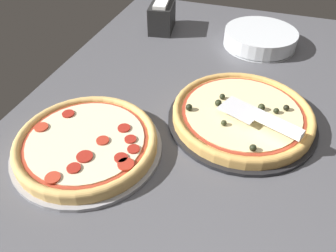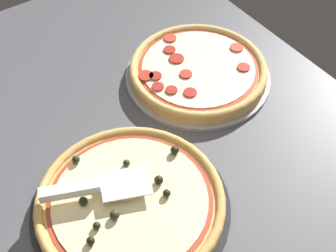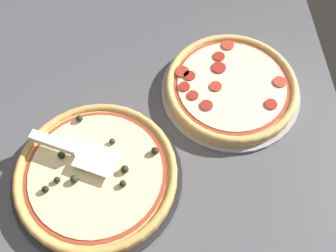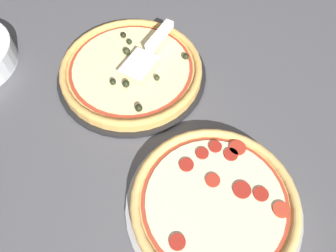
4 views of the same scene
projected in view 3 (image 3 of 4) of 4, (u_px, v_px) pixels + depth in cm
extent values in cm
cube|color=#4C4C51|center=(109.00, 181.00, 89.71)|extent=(150.60, 114.68, 3.60)
cylinder|color=black|center=(98.00, 177.00, 87.79)|extent=(38.00, 38.00, 1.00)
cylinder|color=tan|center=(96.00, 174.00, 86.45)|extent=(35.72, 35.72, 2.10)
torus|color=tan|center=(96.00, 172.00, 85.54)|extent=(35.72, 35.72, 1.84)
cylinder|color=#A33823|center=(96.00, 172.00, 85.47)|extent=(31.05, 31.05, 0.15)
cylinder|color=beige|center=(96.00, 172.00, 85.37)|extent=(29.29, 29.29, 0.40)
sphere|color=black|center=(79.00, 118.00, 90.97)|extent=(1.60, 1.60, 1.60)
sphere|color=#282D19|center=(74.00, 179.00, 83.31)|extent=(1.80, 1.80, 1.80)
sphere|color=black|center=(57.00, 180.00, 83.41)|extent=(1.42, 1.42, 1.42)
sphere|color=black|center=(123.00, 184.00, 82.95)|extent=(1.51, 1.51, 1.51)
sphere|color=black|center=(61.00, 155.00, 86.20)|extent=(1.67, 1.67, 1.67)
sphere|color=#282D19|center=(112.00, 141.00, 88.06)|extent=(1.40, 1.40, 1.40)
sphere|color=black|center=(45.00, 189.00, 82.31)|extent=(1.52, 1.52, 1.52)
sphere|color=black|center=(125.00, 167.00, 84.69)|extent=(1.77, 1.77, 1.77)
sphere|color=black|center=(155.00, 151.00, 86.70)|extent=(1.73, 1.73, 1.73)
cylinder|color=#939399|center=(230.00, 91.00, 99.44)|extent=(35.00, 35.00, 1.00)
cylinder|color=#DBAD60|center=(231.00, 88.00, 98.09)|extent=(32.90, 32.90, 2.13)
torus|color=#DBAD60|center=(232.00, 85.00, 97.17)|extent=(32.90, 32.90, 1.94)
cylinder|color=#A33823|center=(232.00, 85.00, 97.10)|extent=(28.60, 28.60, 0.15)
cylinder|color=beige|center=(232.00, 85.00, 96.99)|extent=(26.98, 26.98, 0.40)
cylinder|color=maroon|center=(206.00, 105.00, 93.45)|extent=(3.03, 3.03, 0.40)
cylinder|color=#AD2D1E|center=(182.00, 72.00, 98.50)|extent=(3.58, 3.58, 0.40)
cylinder|color=maroon|center=(184.00, 87.00, 96.19)|extent=(2.82, 2.82, 0.40)
cylinder|color=maroon|center=(189.00, 76.00, 97.87)|extent=(2.97, 2.97, 0.40)
cylinder|color=#B73823|center=(228.00, 45.00, 102.86)|extent=(3.21, 3.21, 0.40)
cylinder|color=maroon|center=(219.00, 68.00, 99.15)|extent=(3.60, 3.60, 0.40)
cylinder|color=maroon|center=(193.00, 95.00, 94.90)|extent=(2.75, 2.75, 0.40)
cylinder|color=maroon|center=(219.00, 56.00, 100.98)|extent=(2.97, 2.97, 0.40)
cylinder|color=#B73823|center=(280.00, 82.00, 96.93)|extent=(3.30, 3.30, 0.40)
cylinder|color=#AD2D1E|center=(216.00, 86.00, 96.24)|extent=(2.97, 2.97, 0.40)
cylinder|color=maroon|center=(271.00, 104.00, 93.61)|extent=(3.04, 3.04, 0.40)
cube|color=silver|center=(97.00, 159.00, 84.57)|extent=(9.81, 11.21, 0.24)
cube|color=white|center=(54.00, 143.00, 85.55)|extent=(6.31, 11.07, 2.00)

